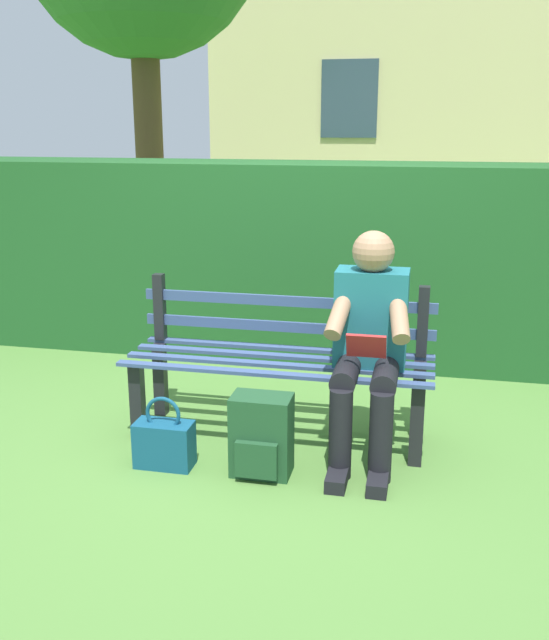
{
  "coord_description": "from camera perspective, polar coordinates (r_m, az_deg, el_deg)",
  "views": [
    {
      "loc": [
        -0.78,
        3.7,
        1.74
      ],
      "look_at": [
        0.0,
        0.1,
        0.72
      ],
      "focal_mm": 40.4,
      "sensor_mm": 36.0,
      "label": 1
    }
  ],
  "objects": [
    {
      "name": "hedge_backdrop",
      "position": [
        5.43,
        4.74,
        4.97
      ],
      "size": [
        6.52,
        0.81,
        1.56
      ],
      "color": "#1E5123",
      "rests_on": "ground"
    },
    {
      "name": "handbag",
      "position": [
        3.83,
        -8.73,
        -9.58
      ],
      "size": [
        0.3,
        0.15,
        0.39
      ],
      "color": "navy",
      "rests_on": "ground"
    },
    {
      "name": "ground",
      "position": [
        4.17,
        0.3,
        -9.23
      ],
      "size": [
        60.0,
        60.0,
        0.0
      ],
      "primitive_type": "plane",
      "color": "#517F38"
    },
    {
      "name": "backpack",
      "position": [
        3.68,
        -1.04,
        -9.19
      ],
      "size": [
        0.3,
        0.26,
        0.42
      ],
      "color": "#1E4728",
      "rests_on": "ground"
    },
    {
      "name": "person_seated",
      "position": [
        3.78,
        7.46,
        -1.6
      ],
      "size": [
        0.44,
        0.73,
        1.2
      ],
      "color": "#1E6672",
      "rests_on": "ground"
    },
    {
      "name": "park_bench",
      "position": [
        4.06,
        0.49,
        -3.28
      ],
      "size": [
        1.7,
        0.52,
        0.87
      ],
      "color": "black",
      "rests_on": "ground"
    }
  ]
}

